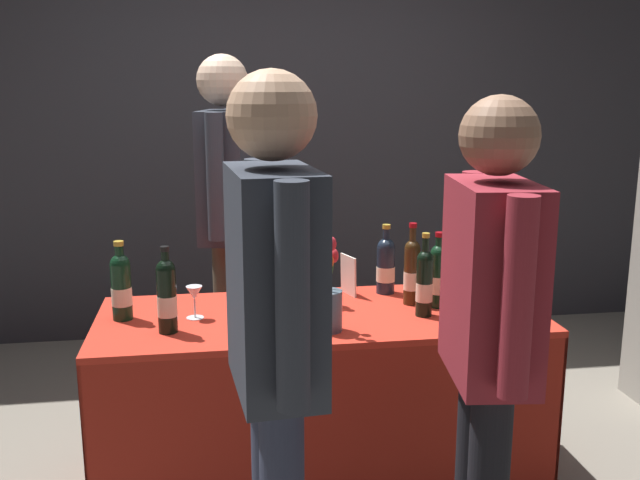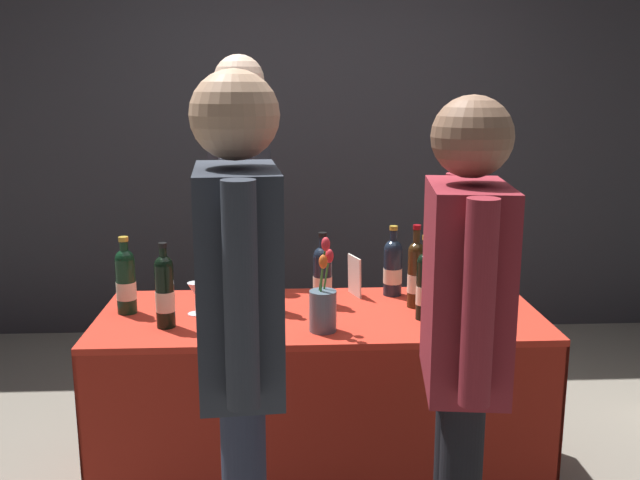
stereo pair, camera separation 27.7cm
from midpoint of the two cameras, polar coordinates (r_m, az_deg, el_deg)
The scene contains 18 objects.
ground_plane at distance 3.15m, azimuth -2.65°, elevation -18.60°, with size 12.00×12.00×0.00m, color gray.
back_partition at distance 4.64m, azimuth -5.43°, elevation 8.83°, with size 7.30×0.12×2.68m, color #2D2D33.
tasting_table at distance 2.92m, azimuth -2.75°, elevation -10.05°, with size 1.76×0.71×0.73m.
featured_wine_bottle at distance 3.04m, azimuth 8.64°, elevation -2.43°, with size 0.07×0.07×0.29m.
display_bottle_0 at distance 2.79m, azimuth 5.60°, elevation -3.41°, with size 0.07×0.07×0.33m.
display_bottle_1 at distance 2.91m, azimuth 6.83°, elevation -2.81°, with size 0.07×0.07×0.31m.
display_bottle_2 at distance 2.83m, azimuth -6.78°, elevation -3.14°, with size 0.07×0.07×0.33m.
display_bottle_3 at distance 2.93m, azimuth -2.75°, elevation -2.82°, with size 0.08×0.08×0.30m.
display_bottle_4 at distance 3.09m, azimuth 2.76°, elevation -2.02°, with size 0.08×0.08×0.31m.
display_bottle_5 at distance 2.93m, azimuth 4.73°, elevation -2.51°, with size 0.07×0.07×0.34m.
display_bottle_6 at distance 2.68m, azimuth -15.15°, elevation -4.34°, with size 0.07×0.07×0.33m.
display_bottle_7 at distance 2.88m, azimuth -18.39°, elevation -3.54°, with size 0.08×0.08×0.31m.
wine_glass_near_vendor at distance 2.83m, azimuth -12.87°, elevation -4.36°, with size 0.07×0.07×0.13m.
flower_vase at distance 2.62m, azimuth -2.30°, elevation -5.31°, with size 0.10×0.10×0.36m.
brochure_stand at distance 3.07m, azimuth -0.28°, elevation -2.87°, with size 0.12×0.01×0.17m, color silver.
vendor_presenter at distance 3.49m, azimuth -9.86°, elevation 3.04°, with size 0.28×0.56×1.76m.
taster_foreground_right at distance 2.06m, azimuth 9.72°, elevation -6.87°, with size 0.26×0.55×1.60m.
taster_foreground_left at distance 1.89m, azimuth -7.87°, elevation -7.14°, with size 0.24×0.55×1.66m.
Camera 1 is at (-0.41, -2.68, 1.62)m, focal length 39.79 mm.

